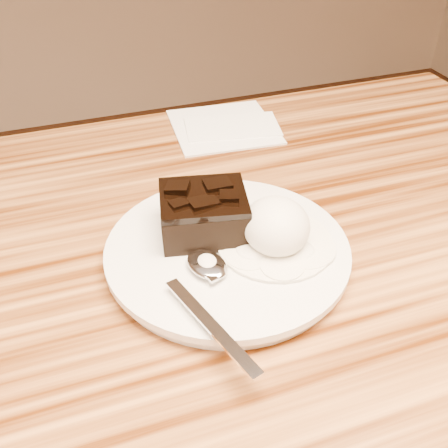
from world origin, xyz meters
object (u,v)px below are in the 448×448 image
object	(u,v)px
brownie	(204,216)
napkin	(223,126)
plate	(227,254)
ice_cream_scoop	(276,226)
spoon	(207,266)

from	to	relation	value
brownie	napkin	xyz separation A→B (m)	(0.11, 0.25, -0.04)
napkin	brownie	bearing A→B (deg)	-113.69
plate	ice_cream_scoop	bearing A→B (deg)	-17.14
brownie	napkin	world-z (taller)	brownie
spoon	napkin	distance (m)	0.33
brownie	ice_cream_scoop	world-z (taller)	ice_cream_scoop
plate	spoon	size ratio (longest dim) A/B	1.30
brownie	napkin	distance (m)	0.27
ice_cream_scoop	spoon	size ratio (longest dim) A/B	0.37
plate	napkin	distance (m)	0.29
ice_cream_scoop	plate	bearing A→B (deg)	162.86
ice_cream_scoop	spoon	bearing A→B (deg)	-169.97
napkin	plate	bearing A→B (deg)	-108.75
ice_cream_scoop	napkin	world-z (taller)	ice_cream_scoop
plate	brownie	bearing A→B (deg)	116.24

